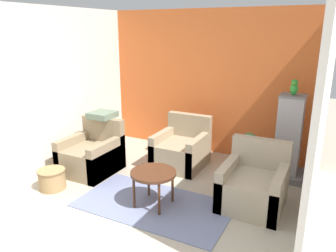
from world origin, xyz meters
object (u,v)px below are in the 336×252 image
object	(u,v)px
coffee_table	(153,175)
armchair_right	(253,186)
armchair_left	(92,155)
parrot	(294,88)
wicker_basket	(52,179)
armchair_middle	(181,150)
potted_plant	(248,150)
birdcage	(288,141)

from	to	relation	value
coffee_table	armchair_right	xyz separation A→B (m)	(1.20, 0.63, -0.16)
armchair_left	armchair_right	size ratio (longest dim) A/B	1.00
parrot	wicker_basket	xyz separation A→B (m)	(-3.06, -2.06, -1.31)
coffee_table	armchair_middle	size ratio (longest dim) A/B	0.70
coffee_table	armchair_left	size ratio (longest dim) A/B	0.70
potted_plant	armchair_middle	bearing A→B (deg)	-163.65
armchair_middle	wicker_basket	distance (m)	2.18
armchair_right	birdcage	xyz separation A→B (m)	(0.25, 1.15, 0.33)
birdcage	wicker_basket	world-z (taller)	birdcage
armchair_middle	wicker_basket	size ratio (longest dim) A/B	2.12
armchair_left	armchair_right	distance (m)	2.68
armchair_right	birdcage	world-z (taller)	birdcage
armchair_middle	armchair_right	bearing A→B (deg)	-28.58
armchair_left	parrot	xyz separation A→B (m)	(2.93, 1.28, 1.19)
coffee_table	armchair_middle	bearing A→B (deg)	100.03
armchair_middle	birdcage	xyz separation A→B (m)	(1.70, 0.36, 0.33)
coffee_table	parrot	bearing A→B (deg)	50.79
armchair_right	wicker_basket	distance (m)	2.95
armchair_left	parrot	bearing A→B (deg)	23.53
coffee_table	armchair_right	distance (m)	1.36
armchair_right	potted_plant	distance (m)	1.17
armchair_middle	wicker_basket	bearing A→B (deg)	-128.51
coffee_table	armchair_middle	distance (m)	1.45
armchair_right	potted_plant	world-z (taller)	armchair_right
armchair_right	coffee_table	bearing A→B (deg)	-152.24
potted_plant	armchair_right	bearing A→B (deg)	-72.29
coffee_table	parrot	world-z (taller)	parrot
coffee_table	potted_plant	size ratio (longest dim) A/B	0.92
birdcage	parrot	world-z (taller)	parrot
armchair_middle	birdcage	bearing A→B (deg)	11.88
potted_plant	birdcage	bearing A→B (deg)	3.51
armchair_right	armchair_middle	bearing A→B (deg)	151.42
armchair_left	potted_plant	distance (m)	2.64
armchair_left	wicker_basket	distance (m)	0.80
armchair_middle	potted_plant	size ratio (longest dim) A/B	1.31
wicker_basket	birdcage	bearing A→B (deg)	33.98
parrot	potted_plant	bearing A→B (deg)	-176.30
wicker_basket	armchair_left	bearing A→B (deg)	81.14
armchair_left	potted_plant	bearing A→B (deg)	28.03
coffee_table	wicker_basket	size ratio (longest dim) A/B	1.49
birdcage	parrot	distance (m)	0.85
armchair_left	parrot	distance (m)	3.41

